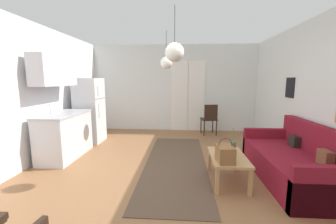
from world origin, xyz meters
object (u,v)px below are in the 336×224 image
Objects in this scene: refrigerator at (90,110)px; accent_chair at (210,118)px; pendant_lamp_far at (166,63)px; pendant_lamp_near at (175,52)px; handbag at (225,154)px; coffee_table at (228,159)px; bamboo_vase at (232,148)px; couch at (296,163)px.

accent_chair is at bearing 15.53° from refrigerator.
refrigerator is at bearing 169.05° from pendant_lamp_far.
pendant_lamp_near is (2.23, -1.91, 1.17)m from refrigerator.
pendant_lamp_near is (-0.74, 0.31, 1.45)m from handbag.
accent_chair is at bearing 88.63° from coffee_table.
handbag is at bearing -119.79° from bamboo_vase.
handbag is 2.51m from pendant_lamp_far.
couch is 5.62× the size of handbag.
couch reaches higher than coffee_table.
bamboo_vase is 2.79m from accent_chair.
coffee_table is at bearing -172.70° from couch.
accent_chair is at bearing 110.85° from couch.
pendant_lamp_far is at bearing 127.01° from bamboo_vase.
coffee_table is 2.84m from accent_chair.
handbag is 0.43× the size of pendant_lamp_near.
accent_chair is (-0.00, 2.79, -0.02)m from bamboo_vase.
bamboo_vase is 0.35m from handbag.
coffee_table is 0.98× the size of accent_chair.
accent_chair is (0.07, 2.84, 0.14)m from coffee_table.
coffee_table is 0.32m from handbag.
pendant_lamp_far reaches higher than handbag.
bamboo_vase is at bearing -175.20° from couch.
pendant_lamp_near is (-0.84, 0.06, 1.62)m from coffee_table.
couch is 2.58m from pendant_lamp_near.
pendant_lamp_near reaches higher than refrigerator.
couch is at bearing 17.91° from handbag.
coffee_table is (-1.10, -0.14, 0.09)m from couch.
couch is at bearing 4.80° from bamboo_vase.
coffee_table is 2.49m from pendant_lamp_far.
bamboo_vase is 0.52× the size of pendant_lamp_far.
refrigerator is 2.33m from pendant_lamp_far.
pendant_lamp_far is (-0.98, 1.83, 1.42)m from handbag.
bamboo_vase reaches higher than handbag.
bamboo_vase is at bearing 37.12° from coffee_table.
refrigerator reaches higher than handbag.
couch is 2.90m from accent_chair.
accent_chair reaches higher than couch.
refrigerator is (-3.14, 1.91, 0.29)m from bamboo_vase.
refrigerator is at bearing 143.28° from handbag.
coffee_table is at bearing -32.67° from refrigerator.
pendant_lamp_near reaches higher than handbag.
refrigerator is at bearing 156.31° from couch.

